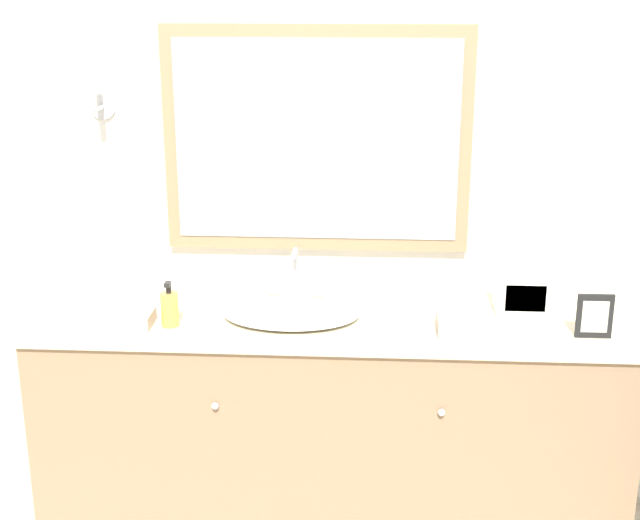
{
  "coord_description": "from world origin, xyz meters",
  "views": [
    {
      "loc": [
        0.14,
        -2.53,
        1.99
      ],
      "look_at": [
        -0.04,
        0.32,
        1.08
      ],
      "focal_mm": 50.0,
      "sensor_mm": 36.0,
      "label": 1
    }
  ],
  "objects_px": {
    "sink_basin": "(291,312)",
    "appliance_box": "(523,293)",
    "soap_bottle": "(170,308)",
    "picture_frame": "(595,316)"
  },
  "relations": [
    {
      "from": "soap_bottle",
      "to": "picture_frame",
      "type": "height_order",
      "value": "soap_bottle"
    },
    {
      "from": "appliance_box",
      "to": "sink_basin",
      "type": "bearing_deg",
      "value": -172.59
    },
    {
      "from": "soap_bottle",
      "to": "picture_frame",
      "type": "xyz_separation_m",
      "value": [
        1.38,
        -0.02,
        0.01
      ]
    },
    {
      "from": "sink_basin",
      "to": "picture_frame",
      "type": "bearing_deg",
      "value": -6.95
    },
    {
      "from": "sink_basin",
      "to": "appliance_box",
      "type": "relative_size",
      "value": 2.45
    },
    {
      "from": "appliance_box",
      "to": "picture_frame",
      "type": "height_order",
      "value": "picture_frame"
    },
    {
      "from": "soap_bottle",
      "to": "appliance_box",
      "type": "xyz_separation_m",
      "value": [
        1.19,
        0.21,
        0.01
      ]
    },
    {
      "from": "appliance_box",
      "to": "soap_bottle",
      "type": "bearing_deg",
      "value": -170.15
    },
    {
      "from": "soap_bottle",
      "to": "appliance_box",
      "type": "relative_size",
      "value": 0.83
    },
    {
      "from": "sink_basin",
      "to": "soap_bottle",
      "type": "xyz_separation_m",
      "value": [
        -0.4,
        -0.1,
        0.04
      ]
    }
  ]
}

